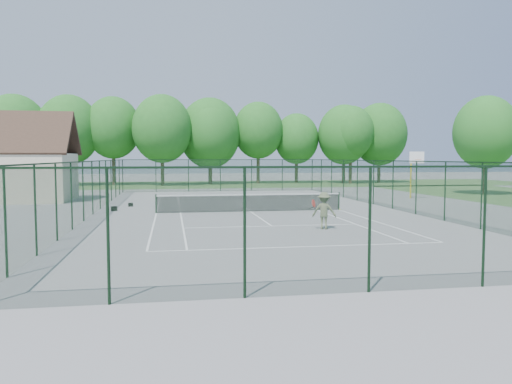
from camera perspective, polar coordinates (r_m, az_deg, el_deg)
The scene contains 12 objects.
ground at distance 29.66m, azimuth -0.65°, elevation -2.24°, with size 140.00×140.00×0.00m, color gray.
grass_far at distance 59.38m, azimuth -5.22°, elevation 0.88°, with size 80.00×16.00×0.01m, color #446D33.
court_lines at distance 29.66m, azimuth -0.65°, elevation -2.23°, with size 11.05×23.85×0.01m.
tennis_net at distance 29.60m, azimuth -0.65°, elevation -1.13°, with size 11.08×0.08×1.10m.
fence_enclosure at distance 29.53m, azimuth -0.65°, elevation 0.77°, with size 18.05×36.05×3.02m.
utility_building at distance 40.73m, azimuth -25.96°, elevation 3.45°, with size 8.60×6.27×6.63m.
tree_line_far at distance 59.36m, azimuth -5.25°, elevation 6.66°, with size 39.40×6.40×9.70m.
basketball_goal at distance 40.51m, azimuth 17.62°, elevation 2.89°, with size 1.20×1.43×3.65m.
tree_side at distance 47.14m, azimuth 24.76°, elevation 6.21°, with size 5.35×5.35×8.47m.
sports_bag_a at distance 31.09m, azimuth -15.91°, elevation -1.84°, with size 0.35×0.21×0.28m, color black.
sports_bag_b at distance 33.65m, azimuth -14.14°, elevation -1.41°, with size 0.31×0.19×0.24m, color black.
tennis_player at distance 22.55m, azimuth 7.79°, elevation -2.12°, with size 1.76×1.02×1.66m.
Camera 1 is at (-4.64, -29.11, 3.22)m, focal length 35.00 mm.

